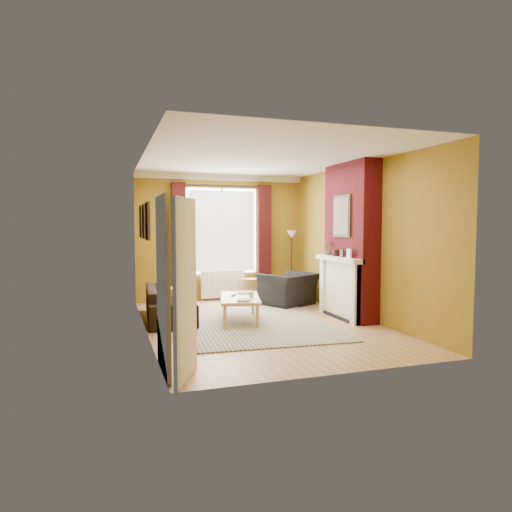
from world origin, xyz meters
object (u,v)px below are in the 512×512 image
object	(u,v)px
armchair	(289,289)
coffee_table	(240,299)
wicker_stool	(250,289)
floor_lamp	(292,245)
sofa	(170,303)

from	to	relation	value
armchair	coffee_table	xyz separation A→B (m)	(-1.43, -1.23, 0.05)
wicker_stool	floor_lamp	world-z (taller)	floor_lamp
armchair	floor_lamp	size ratio (longest dim) A/B	0.67
sofa	coffee_table	distance (m)	1.29
coffee_table	sofa	bearing A→B (deg)	167.85
sofa	wicker_stool	bearing A→B (deg)	-49.05
wicker_stool	floor_lamp	distance (m)	1.40
coffee_table	floor_lamp	size ratio (longest dim) A/B	0.92
armchair	sofa	bearing A→B (deg)	-12.75
sofa	wicker_stool	world-z (taller)	sofa
armchair	coffee_table	bearing A→B (deg)	13.60
coffee_table	wicker_stool	distance (m)	2.24
floor_lamp	wicker_stool	bearing A→B (deg)	176.79
coffee_table	wicker_stool	xyz separation A→B (m)	(0.83, 2.08, -0.15)
armchair	floor_lamp	xyz separation A→B (m)	(0.39, 0.80, 0.89)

